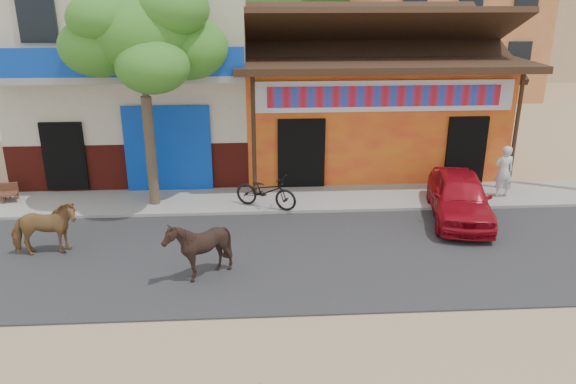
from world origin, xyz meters
The scene contains 12 objects.
ground centered at (0.00, 0.00, 0.00)m, with size 120.00×120.00×0.00m, color #9E825B.
road centered at (0.00, 2.50, 0.02)m, with size 60.00×5.00×0.04m, color #28282B.
sidewalk centered at (0.00, 6.00, 0.06)m, with size 60.00×2.00×0.12m, color gray.
dance_club centered at (2.00, 10.00, 1.80)m, with size 8.00×6.00×3.60m, color orange.
cafe_building centered at (-5.50, 10.00, 3.50)m, with size 7.00×6.00×7.00m, color beige.
tree centered at (-4.60, 5.80, 3.12)m, with size 3.00×3.00×6.00m, color #2D721E, non-canonical shape.
cow_tan centered at (-6.58, 2.89, 0.67)m, with size 0.68×1.49×1.26m, color olive.
cow_dark centered at (-2.99, 1.57, 0.72)m, with size 1.10×1.24×1.37m, color black.
red_car centered at (3.56, 4.41, 0.65)m, with size 1.45×3.60×1.23m, color #A40B19.
scooter centered at (-1.50, 5.30, 0.59)m, with size 0.62×1.79×0.94m, color black.
pedestrian centered at (5.30, 5.76, 0.87)m, with size 0.55×0.36×1.51m, color silver.
cafe_chair_left centered at (-8.71, 6.21, 0.58)m, with size 0.43×0.43×0.92m, color #4D2719, non-canonical shape.
Camera 1 is at (-1.78, -9.04, 5.84)m, focal length 35.00 mm.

